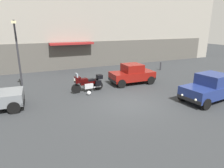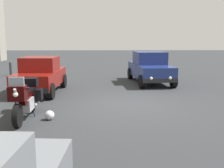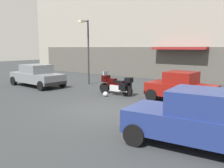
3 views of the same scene
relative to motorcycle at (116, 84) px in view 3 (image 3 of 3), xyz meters
The scene contains 8 objects.
ground_plane 3.59m from the motorcycle, 65.77° to the right, with size 80.00×80.00×0.00m, color #2D3033.
building_facade_rear 10.80m from the motorcycle, 80.97° to the left, with size 38.77×3.40×12.49m.
motorcycle is the anchor object (origin of this frame).
helmet 0.91m from the motorcycle, 105.06° to the right, with size 0.28×0.28×0.28m, color silver.
car_hatchback_near 7.80m from the motorcycle, 37.63° to the right, with size 3.98×2.11×1.64m.
car_sedan_far 6.43m from the motorcycle, behind, with size 4.66×2.19×1.56m.
car_compact_side 3.78m from the motorcycle, ahead, with size 3.53×1.84×1.56m.
streetlamp_curbside 5.13m from the motorcycle, 154.01° to the left, with size 0.28×0.94×4.75m.
Camera 3 is at (6.72, -8.03, 2.77)m, focal length 38.61 mm.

